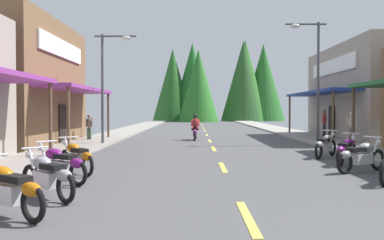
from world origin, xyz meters
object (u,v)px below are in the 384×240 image
(motorcycle_parked_left_2, at_px, (47,175))
(pedestrian_strolling, at_px, (352,126))
(motorcycle_parked_left_1, at_px, (8,189))
(motorcycle_parked_left_4, at_px, (76,157))
(streetlamp_left, at_px, (109,72))
(pedestrian_waiting, at_px, (324,122))
(motorcycle_parked_right_3, at_px, (361,156))
(motorcycle_parked_right_4, at_px, (347,150))
(pedestrian_browsing, at_px, (89,126))
(motorcycle_parked_right_5, at_px, (326,145))
(rider_cruising_lead, at_px, (195,129))
(motorcycle_parked_left_3, at_px, (59,164))
(streetlamp_right, at_px, (312,65))

(motorcycle_parked_left_2, xyz_separation_m, pedestrian_strolling, (11.04, 12.98, 0.53))
(motorcycle_parked_left_1, height_order, motorcycle_parked_left_4, same)
(streetlamp_left, bearing_deg, pedestrian_waiting, 20.43)
(motorcycle_parked_right_3, bearing_deg, motorcycle_parked_left_2, 173.34)
(motorcycle_parked_right_4, xyz_separation_m, motorcycle_parked_left_2, (-8.11, -5.47, 0.00))
(motorcycle_parked_left_1, bearing_deg, streetlamp_left, -49.15)
(motorcycle_parked_left_1, xyz_separation_m, pedestrian_waiting, (11.28, 19.35, 0.57))
(motorcycle_parked_left_2, relative_size, pedestrian_browsing, 1.04)
(motorcycle_parked_right_5, height_order, rider_cruising_lead, rider_cruising_lead)
(pedestrian_strolling, bearing_deg, motorcycle_parked_right_4, -154.39)
(rider_cruising_lead, height_order, pedestrian_strolling, pedestrian_strolling)
(streetlamp_left, xyz_separation_m, pedestrian_browsing, (-1.71, 2.68, -2.87))
(motorcycle_parked_left_3, bearing_deg, motorcycle_parked_right_3, -130.86)
(motorcycle_parked_right_5, relative_size, pedestrian_browsing, 1.14)
(motorcycle_parked_right_4, bearing_deg, rider_cruising_lead, 59.27)
(motorcycle_parked_left_4, height_order, rider_cruising_lead, rider_cruising_lead)
(motorcycle_parked_right_5, relative_size, rider_cruising_lead, 0.83)
(motorcycle_parked_left_4, height_order, pedestrian_waiting, pedestrian_waiting)
(motorcycle_parked_right_4, relative_size, motorcycle_parked_left_4, 1.05)
(motorcycle_parked_left_4, relative_size, pedestrian_waiting, 0.94)
(motorcycle_parked_right_5, relative_size, pedestrian_strolling, 1.01)
(motorcycle_parked_left_4, relative_size, pedestrian_browsing, 1.10)
(motorcycle_parked_left_1, distance_m, motorcycle_parked_left_3, 3.35)
(motorcycle_parked_right_3, bearing_deg, streetlamp_right, 50.52)
(motorcycle_parked_right_3, relative_size, motorcycle_parked_left_1, 1.05)
(streetlamp_left, bearing_deg, motorcycle_parked_right_3, -45.61)
(motorcycle_parked_right_3, relative_size, motorcycle_parked_right_5, 1.05)
(motorcycle_parked_right_3, bearing_deg, motorcycle_parked_right_4, 51.35)
(motorcycle_parked_left_1, relative_size, pedestrian_strolling, 1.02)
(motorcycle_parked_right_4, height_order, motorcycle_parked_left_4, same)
(motorcycle_parked_left_1, bearing_deg, motorcycle_parked_right_3, -110.84)
(motorcycle_parked_left_2, xyz_separation_m, motorcycle_parked_left_3, (-0.34, 1.84, 0.00))
(motorcycle_parked_left_2, bearing_deg, streetlamp_right, -80.60)
(motorcycle_parked_left_1, bearing_deg, motorcycle_parked_right_4, -103.69)
(streetlamp_left, distance_m, pedestrian_strolling, 12.71)
(streetlamp_right, relative_size, pedestrian_waiting, 3.55)
(streetlamp_right, bearing_deg, rider_cruising_lead, 153.53)
(motorcycle_parked_left_1, xyz_separation_m, pedestrian_browsing, (-2.92, 17.38, 0.41))
(streetlamp_left, xyz_separation_m, motorcycle_parked_left_3, (1.02, -11.35, -3.28))
(motorcycle_parked_right_5, bearing_deg, motorcycle_parked_right_3, -145.39)
(motorcycle_parked_right_5, distance_m, motorcycle_parked_left_4, 9.38)
(motorcycle_parked_right_3, xyz_separation_m, motorcycle_parked_left_1, (-8.05, -5.23, 0.00))
(streetlamp_left, bearing_deg, motorcycle_parked_left_2, -84.12)
(motorcycle_parked_right_4, relative_size, motorcycle_parked_left_2, 1.10)
(pedestrian_strolling, bearing_deg, rider_cruising_lead, 110.68)
(streetlamp_left, relative_size, motorcycle_parked_left_3, 3.20)
(motorcycle_parked_left_3, bearing_deg, pedestrian_browsing, -42.72)
(pedestrian_waiting, bearing_deg, motorcycle_parked_right_5, 79.09)
(pedestrian_waiting, bearing_deg, pedestrian_strolling, 94.71)
(pedestrian_strolling, bearing_deg, motorcycle_parked_right_5, -162.02)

